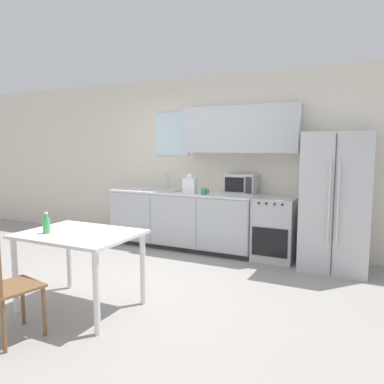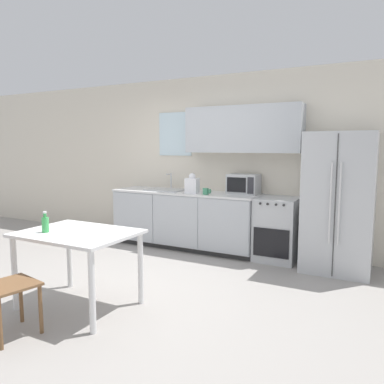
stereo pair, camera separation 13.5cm
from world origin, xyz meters
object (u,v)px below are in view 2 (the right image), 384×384
(microwave, at_px, (244,184))
(drink_bottle, at_px, (45,224))
(oven_range, at_px, (277,229))
(refrigerator, at_px, (339,202))
(dining_table, at_px, (78,243))
(coffee_mug, at_px, (206,191))

(microwave, relative_size, drink_bottle, 2.19)
(oven_range, distance_m, drink_bottle, 3.11)
(oven_range, xyz_separation_m, drink_bottle, (-1.59, -2.64, 0.41))
(refrigerator, bearing_deg, dining_table, -131.46)
(oven_range, xyz_separation_m, dining_table, (-1.32, -2.48, 0.21))
(dining_table, bearing_deg, coffee_mug, 82.01)
(refrigerator, relative_size, microwave, 3.95)
(oven_range, height_order, coffee_mug, coffee_mug)
(refrigerator, xyz_separation_m, microwave, (-1.36, 0.19, 0.15))
(dining_table, height_order, drink_bottle, drink_bottle)
(dining_table, xyz_separation_m, drink_bottle, (-0.26, -0.16, 0.19))
(oven_range, xyz_separation_m, refrigerator, (0.81, -0.07, 0.45))
(dining_table, bearing_deg, microwave, 73.50)
(oven_range, bearing_deg, drink_bottle, -121.02)
(coffee_mug, relative_size, drink_bottle, 0.59)
(microwave, bearing_deg, oven_range, -11.93)
(microwave, xyz_separation_m, coffee_mug, (-0.45, -0.34, -0.10))
(refrigerator, xyz_separation_m, drink_bottle, (-2.39, -2.57, -0.04))
(refrigerator, relative_size, dining_table, 1.60)
(refrigerator, xyz_separation_m, dining_table, (-2.13, -2.41, -0.24))
(oven_range, relative_size, refrigerator, 0.50)
(coffee_mug, bearing_deg, refrigerator, 4.77)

